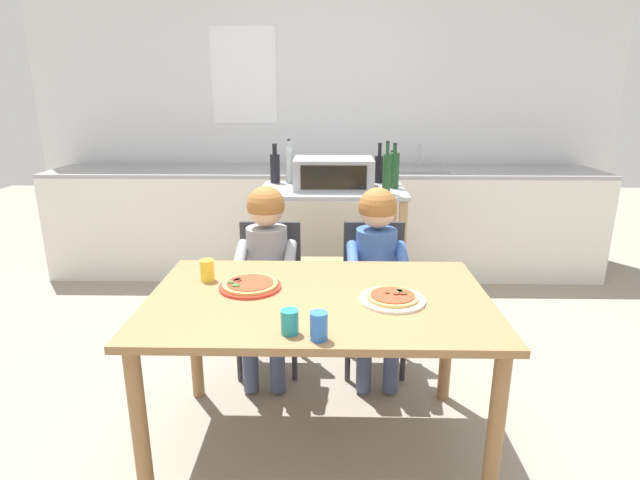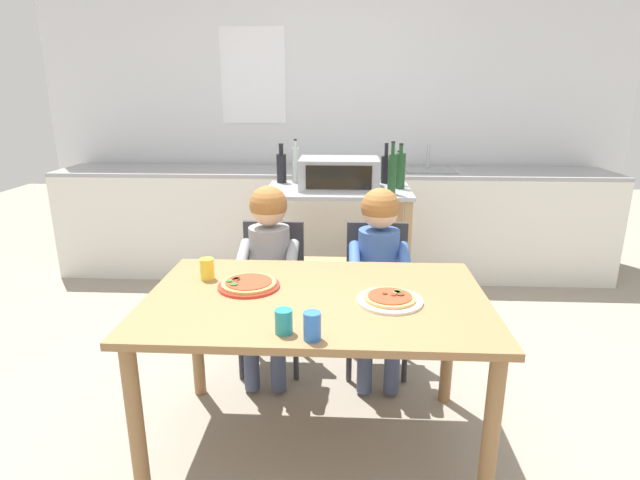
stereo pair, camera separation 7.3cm
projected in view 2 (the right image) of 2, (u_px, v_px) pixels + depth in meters
ground_plane at (326, 336)px, 3.28m from camera, size 10.56×10.56×0.00m
back_wall_tiled at (334, 111)px, 4.47m from camera, size 5.10×0.13×2.70m
kitchen_counter at (332, 222)px, 4.33m from camera, size 4.59×0.60×1.09m
kitchen_island_cart at (338, 232)px, 3.47m from camera, size 0.97×0.58×0.90m
toaster_oven at (339, 173)px, 3.37m from camera, size 0.53×0.35×0.20m
bottle_dark_olive_oil at (392, 173)px, 3.18m from camera, size 0.05×0.05×0.33m
bottle_clear_vinegar at (386, 168)px, 3.56m from camera, size 0.07×0.07×0.28m
bottle_slim_sauce at (400, 170)px, 3.36m from camera, size 0.07×0.07×0.30m
bottle_brown_beer at (281, 167)px, 3.58m from camera, size 0.07×0.07×0.28m
bottle_squat_spirits at (296, 165)px, 3.57m from camera, size 0.05×0.05×0.31m
bottle_tall_green_wine at (399, 171)px, 3.49m from camera, size 0.06×0.06×0.24m
dining_table at (316, 317)px, 2.09m from camera, size 1.39×0.88×0.72m
dining_chair_left at (272, 284)px, 2.85m from camera, size 0.36×0.36×0.81m
dining_chair_right at (377, 285)px, 2.83m from camera, size 0.36×0.36×0.81m
child_in_grey_shirt at (268, 257)px, 2.68m from camera, size 0.32×0.42×1.03m
child_in_blue_striped_shirt at (379, 259)px, 2.66m from camera, size 0.32×0.42×1.03m
pizza_plate_red_rimmed at (249, 284)px, 2.15m from camera, size 0.26×0.26×0.03m
pizza_plate_white at (390, 299)px, 2.00m from camera, size 0.26×0.26×0.03m
drinking_cup_blue at (312, 326)px, 1.69m from camera, size 0.06×0.06×0.10m
drinking_cup_teal at (284, 321)px, 1.74m from camera, size 0.06×0.06×0.09m
drinking_cup_yellow at (207, 269)px, 2.23m from camera, size 0.06×0.06×0.10m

